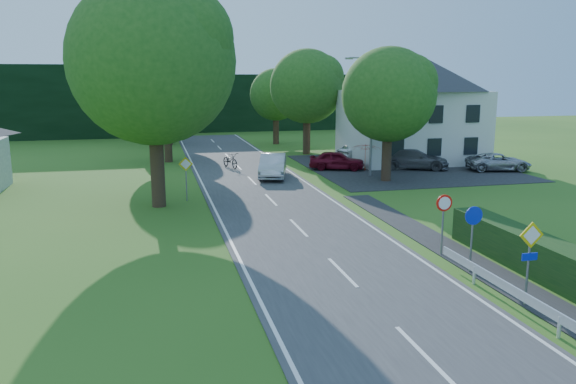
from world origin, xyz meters
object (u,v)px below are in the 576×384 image
object	(u,v)px
streetlight	(370,111)
parked_car_silver_a	(362,152)
parked_car_red	(337,160)
parasol	(365,157)
parked_car_grey	(413,159)
moving_car	(273,166)
parked_car_silver_b	(499,162)
motorcycle	(230,160)

from	to	relation	value
streetlight	parked_car_silver_a	bearing A→B (deg)	72.68
parked_car_red	parasol	xyz separation A→B (m)	(1.85, -0.93, 0.30)
streetlight	parked_car_grey	distance (m)	6.02
parasol	parked_car_grey	bearing A→B (deg)	-1.15
parked_car_red	parked_car_grey	size ratio (longest dim) A/B	0.78
parasol	moving_car	bearing A→B (deg)	-170.93
moving_car	streetlight	bearing A→B (deg)	6.90
parked_car_silver_b	parked_car_red	bearing A→B (deg)	86.57
parked_car_red	parked_car_silver_a	size ratio (longest dim) A/B	0.99
parked_car_grey	parked_car_silver_b	distance (m)	6.02
moving_car	motorcycle	bearing A→B (deg)	130.28
streetlight	parked_car_red	world-z (taller)	streetlight
streetlight	parked_car_silver_a	xyz separation A→B (m)	(2.18, 7.00, -3.76)
parked_car_grey	moving_car	bearing A→B (deg)	120.50
moving_car	parked_car_silver_b	distance (m)	16.44
motorcycle	parked_car_silver_b	size ratio (longest dim) A/B	0.48
parked_car_red	parked_car_silver_b	distance (m)	11.63
streetlight	motorcycle	size ratio (longest dim) A/B	3.71
parked_car_silver_a	parasol	distance (m)	5.18
parked_car_silver_b	parked_car_grey	bearing A→B (deg)	81.24
parasol	streetlight	bearing A→B (deg)	-105.96
streetlight	parked_car_red	size ratio (longest dim) A/B	2.01
streetlight	parked_car_red	bearing A→B (deg)	112.69
streetlight	parked_car_silver_b	world-z (taller)	streetlight
parked_car_silver_b	parked_car_silver_a	bearing A→B (deg)	59.63
streetlight	motorcycle	xyz separation A→B (m)	(-8.68, 5.70, -3.86)
streetlight	parked_car_silver_a	distance (m)	8.24
parked_car_grey	parasol	bearing A→B (deg)	113.78
parked_car_silver_a	parked_car_grey	world-z (taller)	parked_car_grey
parked_car_grey	parked_car_silver_a	bearing A→B (deg)	48.09
streetlight	moving_car	xyz separation A→B (m)	(-6.46, 0.95, -3.64)
streetlight	parked_car_red	xyz separation A→B (m)	(-1.25, 3.00, -3.75)
parked_car_silver_a	parked_car_silver_b	distance (m)	10.56
streetlight	parked_car_silver_b	bearing A→B (deg)	-1.01
motorcycle	parked_car_grey	world-z (taller)	parked_car_grey
parked_car_grey	parasol	world-z (taller)	parasol
parked_car_silver_b	parasol	world-z (taller)	parasol
motorcycle	parked_car_red	xyz separation A→B (m)	(7.43, -2.70, 0.11)
motorcycle	parked_car_silver_b	world-z (taller)	parked_car_silver_b
parked_car_silver_a	parked_car_silver_b	world-z (taller)	parked_car_silver_a
motorcycle	parked_car_red	bearing A→B (deg)	-39.46
parked_car_silver_b	motorcycle	bearing A→B (deg)	84.90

